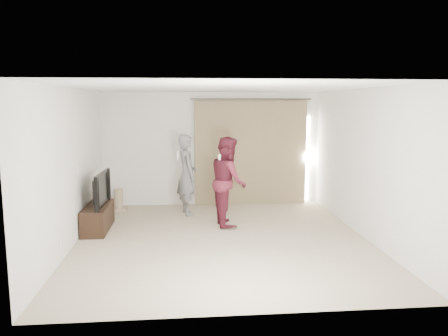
{
  "coord_description": "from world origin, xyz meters",
  "views": [
    {
      "loc": [
        -0.65,
        -7.29,
        2.35
      ],
      "look_at": [
        0.14,
        1.2,
        1.08
      ],
      "focal_mm": 35.0,
      "sensor_mm": 36.0,
      "label": 1
    }
  ],
  "objects_px": {
    "tv": "(97,189)",
    "person_woman": "(228,181)",
    "person_man": "(187,175)",
    "tv_console": "(98,218)"
  },
  "relations": [
    {
      "from": "tv",
      "to": "person_woman",
      "type": "height_order",
      "value": "person_woman"
    },
    {
      "from": "person_man",
      "to": "person_woman",
      "type": "distance_m",
      "value": 1.18
    },
    {
      "from": "tv_console",
      "to": "tv",
      "type": "height_order",
      "value": "tv"
    },
    {
      "from": "tv",
      "to": "person_woman",
      "type": "bearing_deg",
      "value": -84.51
    },
    {
      "from": "tv",
      "to": "person_woman",
      "type": "xyz_separation_m",
      "value": [
        2.46,
        0.14,
        0.09
      ]
    },
    {
      "from": "tv",
      "to": "person_man",
      "type": "distance_m",
      "value": 1.96
    },
    {
      "from": "tv",
      "to": "person_woman",
      "type": "relative_size",
      "value": 0.63
    },
    {
      "from": "person_man",
      "to": "person_woman",
      "type": "height_order",
      "value": "person_woman"
    },
    {
      "from": "tv_console",
      "to": "person_man",
      "type": "height_order",
      "value": "person_man"
    },
    {
      "from": "person_man",
      "to": "person_woman",
      "type": "relative_size",
      "value": 0.99
    }
  ]
}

